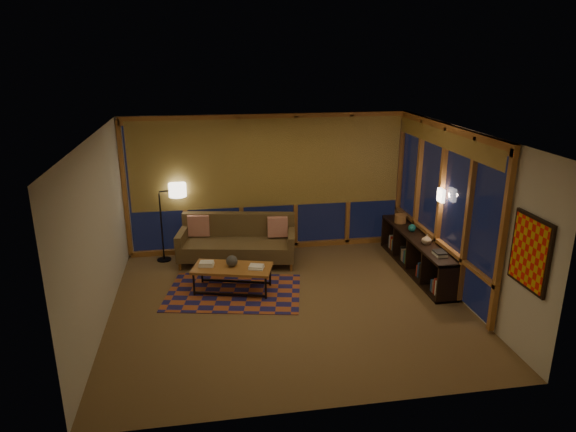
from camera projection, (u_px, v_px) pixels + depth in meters
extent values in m
cube|color=brown|center=(289.00, 305.00, 8.10)|extent=(5.50, 5.00, 0.01)
cube|color=white|center=(289.00, 134.00, 7.26)|extent=(5.50, 5.00, 0.01)
cube|color=beige|center=(268.00, 183.00, 10.03)|extent=(5.50, 0.01, 2.70)
cube|color=beige|center=(329.00, 301.00, 5.34)|extent=(5.50, 0.01, 2.70)
cube|color=beige|center=(98.00, 234.00, 7.25)|extent=(0.01, 5.00, 2.70)
cube|color=beige|center=(460.00, 215.00, 8.11)|extent=(0.01, 5.00, 2.70)
cube|color=#A65029|center=(234.00, 292.00, 8.50)|extent=(2.42, 1.85, 0.01)
sphere|color=black|center=(232.00, 261.00, 8.45)|extent=(0.23, 0.23, 0.19)
cylinder|color=olive|center=(400.00, 219.00, 9.88)|extent=(0.26, 0.26, 0.16)
sphere|color=#15615F|center=(412.00, 228.00, 9.39)|extent=(0.16, 0.16, 0.14)
imported|color=tan|center=(427.00, 239.00, 8.79)|extent=(0.18, 0.18, 0.18)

